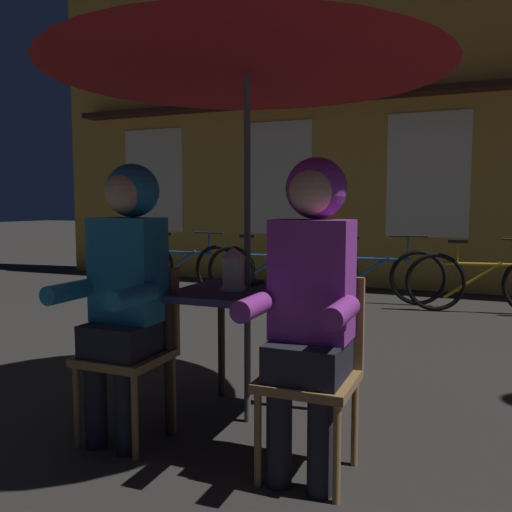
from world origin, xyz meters
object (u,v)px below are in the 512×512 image
at_px(cafe_table, 247,308).
at_px(lantern, 234,268).
at_px(chair_right, 313,363).
at_px(bicycle_second, 269,271).
at_px(person_left_hooded, 125,275).
at_px(bicycle_fourth, 483,282).
at_px(patio_umbrella, 247,37).
at_px(bicycle_nearest, 184,267).
at_px(chair_left, 134,342).
at_px(person_right_hooded, 310,286).
at_px(bicycle_third, 374,275).
at_px(book, 243,282).

distance_m(cafe_table, lantern, 0.24).
bearing_deg(chair_right, bicycle_second, 113.58).
xyz_separation_m(person_left_hooded, bicycle_fourth, (1.71, 4.16, -0.50)).
distance_m(patio_umbrella, bicycle_nearest, 4.87).
bearing_deg(bicycle_nearest, bicycle_second, 0.47).
xyz_separation_m(patio_umbrella, lantern, (-0.05, -0.06, -1.20)).
height_order(cafe_table, bicycle_fourth, bicycle_fourth).
height_order(patio_umbrella, bicycle_second, patio_umbrella).
relative_size(patio_umbrella, chair_left, 2.66).
distance_m(lantern, person_left_hooded, 0.56).
distance_m(person_right_hooded, bicycle_third, 4.34).
distance_m(cafe_table, person_right_hooded, 0.67).
distance_m(chair_left, bicycle_second, 4.23).
bearing_deg(bicycle_third, book, -91.61).
xyz_separation_m(chair_right, book, (-0.58, 0.53, 0.26)).
height_order(bicycle_nearest, bicycle_fourth, same).
height_order(chair_left, bicycle_third, chair_left).
bearing_deg(chair_left, bicycle_third, 83.47).
height_order(cafe_table, person_left_hooded, person_left_hooded).
xyz_separation_m(cafe_table, book, (-0.10, 0.16, 0.11)).
distance_m(cafe_table, bicycle_nearest, 4.57).
xyz_separation_m(bicycle_second, bicycle_third, (1.33, 0.09, 0.00)).
bearing_deg(book, chair_right, -35.11).
bearing_deg(chair_right, cafe_table, 142.45).
height_order(chair_right, person_right_hooded, person_right_hooded).
relative_size(chair_right, person_left_hooded, 0.62).
relative_size(bicycle_second, bicycle_fourth, 1.01).
relative_size(person_right_hooded, bicycle_second, 0.84).
bearing_deg(cafe_table, patio_umbrella, 0.00).
xyz_separation_m(chair_right, bicycle_second, (-1.81, 4.14, -0.14)).
distance_m(bicycle_nearest, bicycle_third, 2.57).
xyz_separation_m(cafe_table, bicycle_fourth, (1.23, 3.73, -0.29)).
relative_size(cafe_table, patio_umbrella, 0.32).
distance_m(person_left_hooded, bicycle_second, 4.31).
xyz_separation_m(bicycle_second, book, (1.23, -3.61, 0.41)).
xyz_separation_m(chair_right, person_left_hooded, (-0.96, -0.06, 0.36)).
height_order(cafe_table, chair_left, chair_left).
xyz_separation_m(lantern, bicycle_third, (0.06, 3.93, -0.51)).
distance_m(patio_umbrella, person_left_hooded, 1.37).
bearing_deg(lantern, chair_left, -144.43).
relative_size(bicycle_third, bicycle_fourth, 1.00).
relative_size(cafe_table, chair_left, 0.85).
xyz_separation_m(patio_umbrella, book, (-0.10, 0.16, -1.31)).
relative_size(chair_right, book, 4.35).
bearing_deg(person_right_hooded, patio_umbrella, 138.43).
bearing_deg(bicycle_nearest, lantern, -56.67).
distance_m(cafe_table, patio_umbrella, 1.42).
height_order(bicycle_second, bicycle_third, same).
relative_size(bicycle_second, book, 8.37).
height_order(chair_right, bicycle_third, chair_right).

